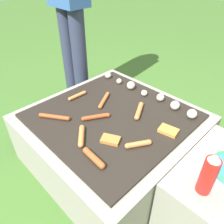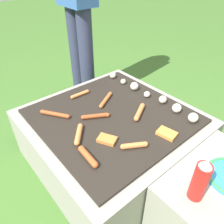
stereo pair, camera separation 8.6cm
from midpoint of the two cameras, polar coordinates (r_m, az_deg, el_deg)
The scene contains 15 objects.
ground_plane at distance 1.64m, azimuth 1.54°, elevation -11.73°, with size 14.00×14.00×0.00m, color #3D6628.
grill at distance 1.50m, azimuth 1.66°, elevation -6.76°, with size 0.99×0.99×0.39m.
side_ledge at distance 1.31m, azimuth 27.43°, elevation -21.06°, with size 0.43×0.59×0.39m.
sausage_mid_right at distance 1.16m, azimuth 7.99°, elevation -8.70°, with size 0.09×0.13×0.03m.
sausage_back_right at distance 1.39m, azimuth -12.98°, elevation -0.57°, with size 0.18×0.13×0.03m.
sausage_back_center at distance 1.39m, azimuth 8.98°, elevation -0.02°, with size 0.10×0.16×0.03m.
sausage_back_left at distance 1.49m, azimuth 0.04°, elevation 3.21°, with size 0.11×0.18×0.03m.
sausage_front_center at distance 1.56m, azimuth -6.79°, elevation 4.60°, with size 0.03×0.15×0.03m.
sausage_front_right at distance 1.34m, azimuth -2.55°, elevation -1.10°, with size 0.10×0.16×0.03m.
sausage_mid_left at distance 1.22m, azimuth -6.68°, elevation -5.81°, with size 0.14×0.12×0.03m.
sausage_front_left at distance 1.10m, azimuth -4.03°, elevation -11.58°, with size 0.16×0.04×0.03m.
bread_slice_right at distance 1.27m, azimuth 16.04°, elevation -5.45°, with size 0.12×0.09×0.02m.
bread_slice_center at distance 1.19m, azimuth 0.79°, elevation -7.25°, with size 0.12×0.10×0.02m.
mushroom_row at distance 1.54m, azimuth 12.36°, elevation 4.01°, with size 0.80×0.08×0.06m.
condiment_bottle at distance 0.98m, azimuth 24.49°, elevation -16.03°, with size 0.06×0.06×0.22m.
Camera 2 is at (0.84, -0.71, 1.22)m, focal length 35.00 mm.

